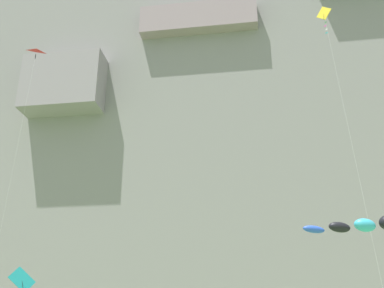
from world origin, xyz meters
TOP-DOWN VIEW (x-y plane):
  - cliff_face at (0.01, 61.97)m, footprint 180.00×29.48m
  - kite_diamond_high_center at (14.61, 37.47)m, footprint 1.86×4.54m
  - kite_diamond_low_right at (-10.98, 30.20)m, footprint 1.95×4.51m
  - kite_delta_upper_right at (-17.80, 38.96)m, footprint 2.10×2.11m
  - kite_windsock_low_center at (11.73, 20.25)m, footprint 6.03×3.49m

SIDE VIEW (x-z plane):
  - kite_diamond_low_right at x=-10.98m, z-range 3.05..11.44m
  - kite_windsock_low_center at x=11.73m, z-range 4.01..13.17m
  - kite_delta_upper_right at x=-17.80m, z-range 15.96..49.76m
  - kite_diamond_high_center at x=14.61m, z-range 15.38..50.93m
  - cliff_face at x=0.01m, z-range 0.02..75.15m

